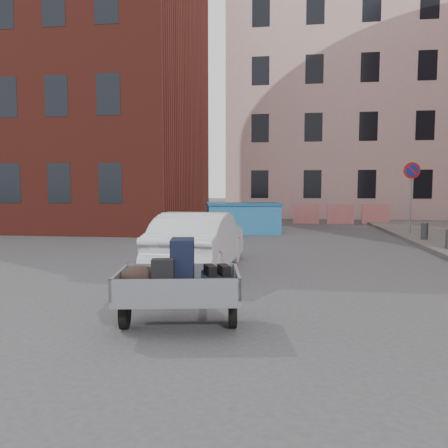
# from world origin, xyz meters

# --- Properties ---
(ground) EXTENTS (120.00, 120.00, 0.00)m
(ground) POSITION_xyz_m (0.00, 0.00, 0.00)
(ground) COLOR #38383A
(ground) RESTS_ON ground
(building_brick) EXTENTS (12.00, 10.00, 14.00)m
(building_brick) POSITION_xyz_m (-9.00, 13.00, 7.00)
(building_brick) COLOR #591E16
(building_brick) RESTS_ON ground
(building_pink) EXTENTS (16.00, 8.00, 14.00)m
(building_pink) POSITION_xyz_m (6.00, 22.00, 7.00)
(building_pink) COLOR #CAA19B
(building_pink) RESTS_ON ground
(no_parking_sign) EXTENTS (0.60, 0.09, 2.65)m
(no_parking_sign) POSITION_xyz_m (6.00, 9.48, 2.01)
(no_parking_sign) COLOR gray
(no_parking_sign) RESTS_ON sidewalk
(barriers) EXTENTS (4.70, 0.18, 1.00)m
(barriers) POSITION_xyz_m (4.20, 15.00, 0.50)
(barriers) COLOR red
(barriers) RESTS_ON ground
(trailer) EXTENTS (1.76, 1.91, 1.20)m
(trailer) POSITION_xyz_m (-0.11, -1.83, 0.61)
(trailer) COLOR black
(trailer) RESTS_ON ground
(dumpster) EXTENTS (3.18, 2.12, 1.22)m
(dumpster) POSITION_xyz_m (-0.27, 9.98, 0.62)
(dumpster) COLOR #20649C
(dumpster) RESTS_ON ground
(silver_car) EXTENTS (1.61, 4.10, 1.33)m
(silver_car) POSITION_xyz_m (-0.55, 2.12, 0.67)
(silver_car) COLOR silver
(silver_car) RESTS_ON ground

